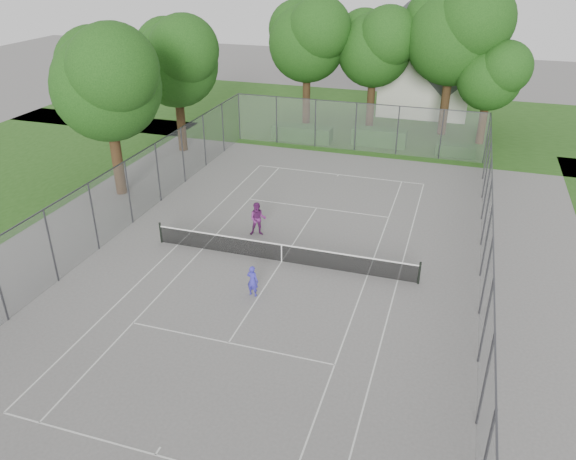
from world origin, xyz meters
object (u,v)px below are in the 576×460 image
(girl_player, at_px, (253,281))
(woman_player, at_px, (258,219))
(tennis_net, at_px, (282,252))
(house, at_px, (427,69))

(girl_player, distance_m, woman_player, 5.65)
(tennis_net, xyz_separation_m, girl_player, (-0.28, -3.07, 0.20))
(tennis_net, height_order, house, house)
(tennis_net, bearing_deg, girl_player, -95.21)
(tennis_net, distance_m, house, 29.63)
(woman_player, bearing_deg, tennis_net, -66.58)
(girl_player, bearing_deg, house, -87.43)
(tennis_net, distance_m, girl_player, 3.09)
(house, relative_size, woman_player, 5.27)
(woman_player, bearing_deg, house, 59.82)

